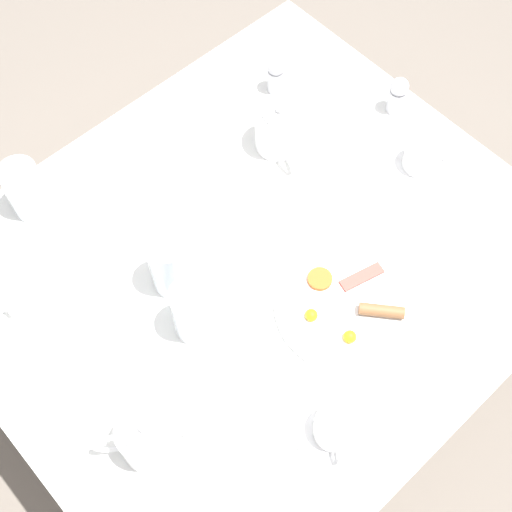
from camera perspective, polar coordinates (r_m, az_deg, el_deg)
name	(u,v)px	position (r m, az deg, el deg)	size (l,w,h in m)	color
ground_plane	(256,373)	(2.19, 0.00, -9.38)	(8.00, 8.00, 0.00)	#70665B
table	(256,273)	(1.58, 0.00, -1.38)	(1.06, 1.21, 0.72)	white
breakfast_plate	(345,307)	(1.48, 7.11, -4.06)	(0.29, 0.29, 0.04)	white
teapot_near	(147,438)	(1.35, -8.71, -14.17)	(0.12, 0.18, 0.13)	white
teapot_far	(279,129)	(1.66, 1.85, 10.11)	(0.20, 0.11, 0.13)	white
teacup_with_saucer_left	(422,159)	(1.68, 13.11, 7.54)	(0.16, 0.16, 0.06)	white
teacup_with_saucer_right	(336,429)	(1.38, 6.40, -13.58)	(0.16, 0.16, 0.06)	white
water_glass_tall	(25,190)	(1.62, -17.97, 5.07)	(0.08, 0.08, 0.14)	white
water_glass_short	(170,264)	(1.45, -6.90, -0.63)	(0.08, 0.08, 0.16)	white
wine_glass_spare	(193,311)	(1.40, -5.04, -4.41)	(0.08, 0.08, 0.15)	white
pepper_grinder	(276,74)	(1.77, 1.61, 14.36)	(0.04, 0.04, 0.10)	#BCBCC1
salt_grinder	(398,94)	(1.76, 11.27, 12.56)	(0.04, 0.04, 0.10)	#BCBCC1
napkin_folded	(163,188)	(1.64, -7.43, 5.41)	(0.16, 0.19, 0.01)	white
fork_by_plate	(49,379)	(1.48, -16.26, -9.42)	(0.08, 0.17, 0.00)	silver
knife_by_plate	(80,260)	(1.57, -13.88, -0.28)	(0.18, 0.12, 0.00)	silver
spoon_for_tea	(460,243)	(1.61, 15.98, 1.04)	(0.09, 0.14, 0.00)	silver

